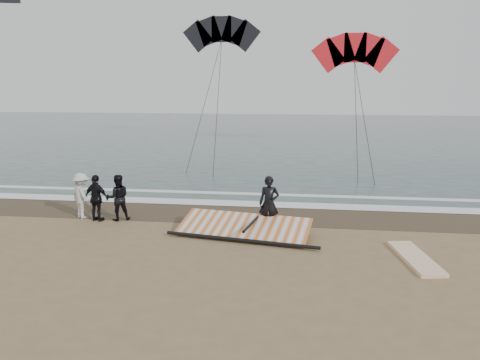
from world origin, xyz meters
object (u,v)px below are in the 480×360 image
object	(u,v)px
board_white	(415,258)
board_cream	(247,227)
man_main	(269,203)
sail_rig	(242,228)

from	to	relation	value
board_white	board_cream	distance (m)	5.40
man_main	board_cream	bearing A→B (deg)	-179.37
board_white	board_cream	bearing A→B (deg)	146.98
man_main	sail_rig	world-z (taller)	man_main
man_main	board_cream	xyz separation A→B (m)	(-0.74, 0.04, -0.85)
man_main	sail_rig	size ratio (longest dim) A/B	0.38
board_white	board_cream	world-z (taller)	board_cream
board_cream	man_main	bearing A→B (deg)	-11.77
man_main	board_white	world-z (taller)	man_main
man_main	board_white	size ratio (longest dim) A/B	0.72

